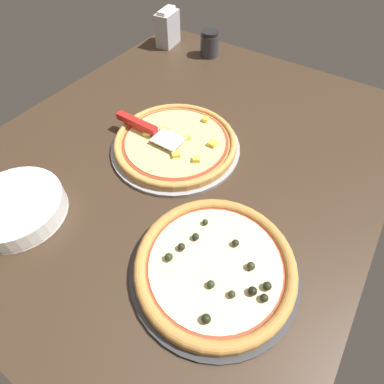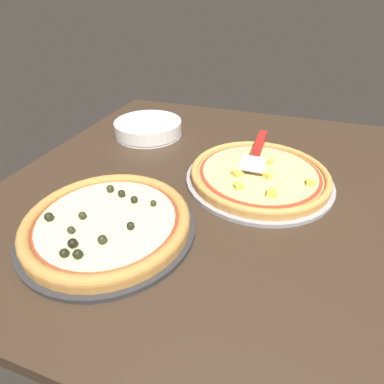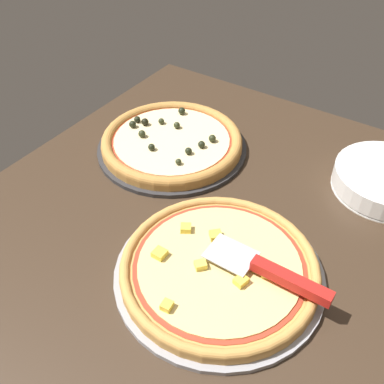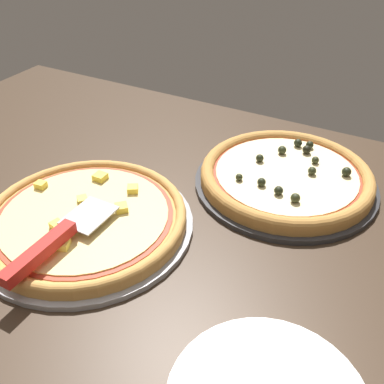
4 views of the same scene
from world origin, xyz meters
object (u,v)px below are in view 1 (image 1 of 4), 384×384
object	(u,v)px
serving_spatula	(142,126)
napkin_holder	(167,28)
parmesan_shaker	(210,44)
pizza_back	(215,265)
plate_stack	(17,207)
pizza_front	(175,142)

from	to	relation	value
serving_spatula	napkin_holder	distance (cm)	61.44
serving_spatula	parmesan_shaker	distance (cm)	56.00
pizza_back	parmesan_shaker	world-z (taller)	parmesan_shaker
pizza_back	plate_stack	distance (cm)	48.99
pizza_back	plate_stack	world-z (taller)	same
serving_spatula	napkin_holder	xyz separation A→B (cm)	(-53.37, -30.38, 1.67)
plate_stack	napkin_holder	xyz separation A→B (cm)	(-91.43, -22.88, 4.23)
pizza_front	pizza_back	bearing A→B (deg)	47.81
plate_stack	serving_spatula	bearing A→B (deg)	168.85
plate_stack	pizza_front	bearing A→B (deg)	155.98
plate_stack	parmesan_shaker	xyz separation A→B (cm)	(-93.01, -3.25, 2.21)
pizza_front	napkin_holder	distance (cm)	65.70
pizza_front	napkin_holder	size ratio (longest dim) A/B	2.53
plate_stack	napkin_holder	world-z (taller)	napkin_holder
pizza_front	serving_spatula	xyz separation A→B (cm)	(2.01, -10.35, 2.72)
pizza_front	plate_stack	bearing A→B (deg)	-24.02
pizza_front	serving_spatula	world-z (taller)	serving_spatula
pizza_front	parmesan_shaker	size ratio (longest dim) A/B	3.71
pizza_back	napkin_holder	distance (cm)	104.74
pizza_front	pizza_back	xyz separation A→B (cm)	(26.48, 29.22, 0.09)
plate_stack	napkin_holder	size ratio (longest dim) A/B	1.61
pizza_front	napkin_holder	bearing A→B (deg)	-141.59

